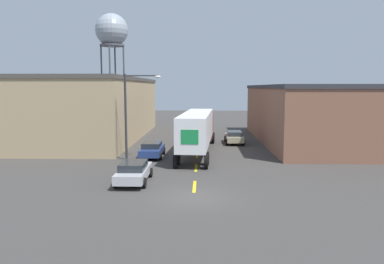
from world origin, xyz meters
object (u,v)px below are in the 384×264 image
water_tower (112,32)px  street_lamp (131,109)px  parked_car_left_near (134,171)px  semi_truck (198,128)px  parked_car_right_far (234,137)px  parked_car_left_far (152,149)px

water_tower → street_lamp: size_ratio=2.61×
water_tower → parked_car_left_near: bearing=-75.0°
semi_truck → street_lamp: bearing=-143.2°
semi_truck → parked_car_right_far: (3.95, 5.98, -1.65)m
semi_truck → parked_car_left_far: size_ratio=3.51×
water_tower → street_lamp: 38.88m
semi_truck → street_lamp: 7.10m
parked_car_left_far → parked_car_right_far: 11.71m
semi_truck → parked_car_left_far: semi_truck is taller
parked_car_right_far → water_tower: size_ratio=0.24×
semi_truck → parked_car_left_far: 5.08m
semi_truck → water_tower: bearing=119.9°
parked_car_right_far → parked_car_left_near: bearing=-114.7°
parked_car_left_far → street_lamp: street_lamp is taller
water_tower → parked_car_right_far: bearing=-52.9°
semi_truck → parked_car_left_far: bearing=-144.1°
semi_truck → water_tower: water_tower is taller
water_tower → street_lamp: (10.03, -35.71, -11.65)m
parked_car_left_far → street_lamp: 4.15m
parked_car_left_far → parked_car_left_near: (0.00, -8.91, 0.00)m
parked_car_left_near → street_lamp: street_lamp is taller
parked_car_right_far → street_lamp: size_ratio=0.63×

